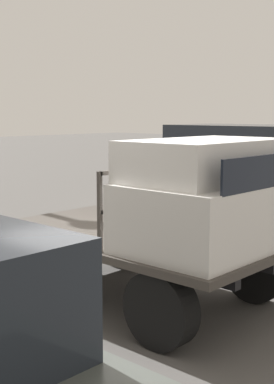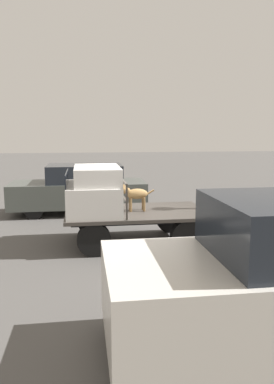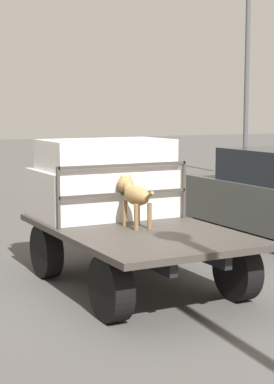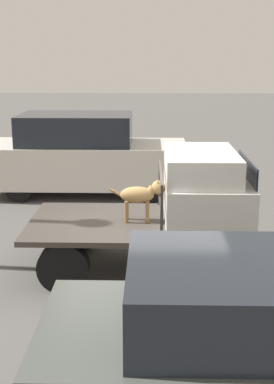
{
  "view_description": "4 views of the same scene",
  "coord_description": "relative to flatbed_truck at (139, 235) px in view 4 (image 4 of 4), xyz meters",
  "views": [
    {
      "loc": [
        4.11,
        -4.5,
        2.17
      ],
      "look_at": [
        -0.03,
        -0.0,
        1.28
      ],
      "focal_mm": 50.0,
      "sensor_mm": 36.0,
      "label": 1
    },
    {
      "loc": [
        1.25,
        8.9,
        2.74
      ],
      "look_at": [
        -0.03,
        -0.0,
        1.28
      ],
      "focal_mm": 35.0,
      "sensor_mm": 36.0,
      "label": 2
    },
    {
      "loc": [
        -7.3,
        3.79,
        2.35
      ],
      "look_at": [
        -0.03,
        -0.0,
        1.28
      ],
      "focal_mm": 60.0,
      "sensor_mm": 36.0,
      "label": 3
    },
    {
      "loc": [
        0.17,
        -7.96,
        3.33
      ],
      "look_at": [
        -0.03,
        -0.0,
        1.28
      ],
      "focal_mm": 50.0,
      "sensor_mm": 36.0,
      "label": 4
    }
  ],
  "objects": [
    {
      "name": "ground_plane",
      "position": [
        0.0,
        0.0,
        -0.58
      ],
      "size": [
        80.0,
        80.0,
        0.0
      ],
      "primitive_type": "plane",
      "color": "#514F4C"
    },
    {
      "name": "flatbed_truck",
      "position": [
        0.0,
        0.0,
        0.0
      ],
      "size": [
        3.42,
        2.04,
        0.81
      ],
      "color": "black",
      "rests_on": "ground"
    },
    {
      "name": "truck_cab",
      "position": [
        1.0,
        0.0,
        0.75
      ],
      "size": [
        1.25,
        1.92,
        1.1
      ],
      "color": "silver",
      "rests_on": "flatbed_truck"
    },
    {
      "name": "truck_headboard",
      "position": [
        0.34,
        0.0,
        0.76
      ],
      "size": [
        0.04,
        1.92,
        0.81
      ],
      "color": "#3D3833",
      "rests_on": "flatbed_truck"
    },
    {
      "name": "dog",
      "position": [
        0.06,
        -0.0,
        0.66
      ],
      "size": [
        0.91,
        0.26,
        0.68
      ],
      "rotation": [
        0.0,
        0.0,
        0.13
      ],
      "color": "brown",
      "rests_on": "flatbed_truck"
    },
    {
      "name": "parked_pickup_far",
      "position": [
        -1.44,
        4.81,
        0.37
      ],
      "size": [
        4.83,
        1.93,
        1.95
      ],
      "rotation": [
        0.0,
        0.0,
        0.04
      ],
      "color": "black",
      "rests_on": "ground"
    }
  ]
}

